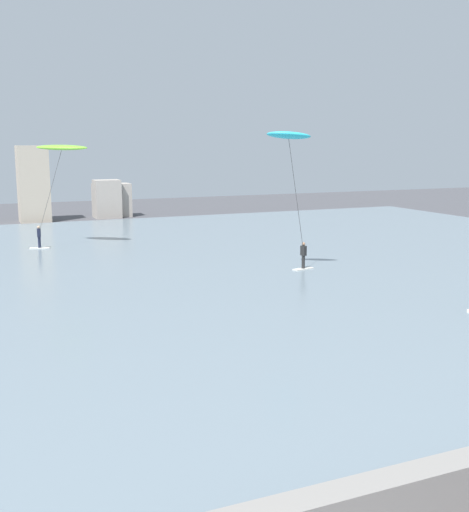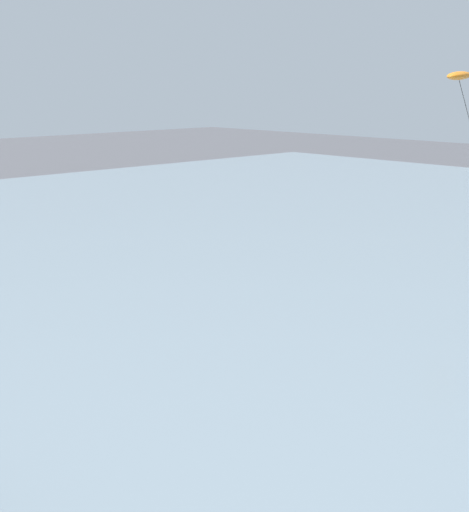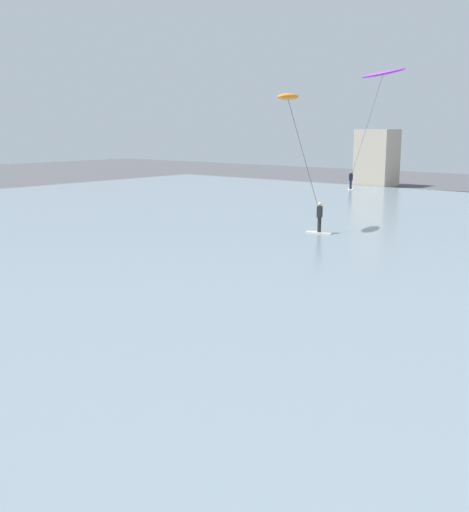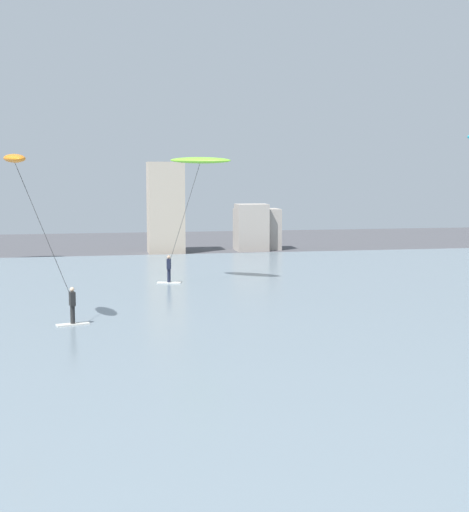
{
  "view_description": "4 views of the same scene",
  "coord_description": "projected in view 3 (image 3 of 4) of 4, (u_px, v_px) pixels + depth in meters",
  "views": [
    {
      "loc": [
        -5.76,
        -4.99,
        7.53
      ],
      "look_at": [
        1.41,
        11.42,
        4.32
      ],
      "focal_mm": 43.75,
      "sensor_mm": 36.0,
      "label": 1
    },
    {
      "loc": [
        9.1,
        0.51,
        7.0
      ],
      "look_at": [
        -2.38,
        11.37,
        3.35
      ],
      "focal_mm": 53.33,
      "sensor_mm": 36.0,
      "label": 2
    },
    {
      "loc": [
        11.45,
        2.11,
        5.58
      ],
      "look_at": [
        2.29,
        13.03,
        2.66
      ],
      "focal_mm": 44.01,
      "sensor_mm": 36.0,
      "label": 3
    },
    {
      "loc": [
        -5.36,
        -2.4,
        6.7
      ],
      "look_at": [
        -2.0,
        15.12,
        4.67
      ],
      "focal_mm": 52.8,
      "sensor_mm": 36.0,
      "label": 4
    }
  ],
  "objects": [
    {
      "name": "kitesurfer_orange",
      "position": [
        293.0,
        115.0,
        33.27
      ],
      "size": [
        3.66,
        2.61,
        7.35
      ],
      "color": "silver",
      "rests_on": "water_bay"
    },
    {
      "name": "water_bay",
      "position": [
        438.0,
        246.0,
        29.92
      ],
      "size": [
        84.0,
        52.0,
        0.1
      ],
      "primitive_type": "cube",
      "color": "slate",
      "rests_on": "ground"
    },
    {
      "name": "kitesurfer_purple",
      "position": [
        381.0,
        80.0,
        54.37
      ],
      "size": [
        4.74,
        2.79,
        10.71
      ],
      "color": "silver",
      "rests_on": "water_bay"
    }
  ]
}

